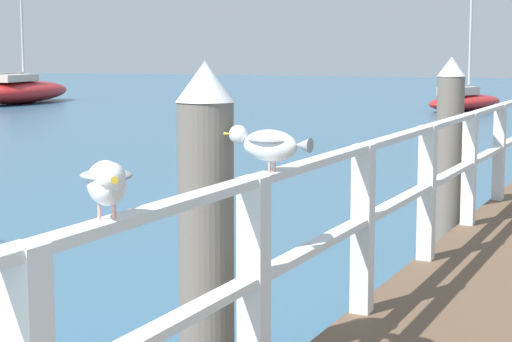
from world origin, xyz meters
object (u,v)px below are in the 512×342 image
Objects in this scene: seagull_foreground at (107,181)px; boat_3 at (19,91)px; dock_piling_near at (206,271)px; dock_piling_far at (449,158)px; seagull_background at (269,143)px; boat_4 at (465,101)px.

boat_3 is (-23.90, 28.90, -1.20)m from seagull_foreground.
boat_3 is (-23.51, 27.47, -0.53)m from dock_piling_near.
dock_piling_near is at bearing -114.40° from seagull_foreground.
dock_piling_near is 36.16m from boat_3.
dock_piling_far is at bearing -53.37° from boat_3.
boat_3 is (-23.88, 27.54, -1.20)m from seagull_background.
seagull_foreground is 1.37m from seagull_background.
boat_3 is at bearing -154.80° from boat_4.
boat_4 is (-5.38, 31.80, -1.36)m from seagull_foreground.
dock_piling_far is 25.43m from boat_4.
dock_piling_far reaches higher than seagull_foreground.
seagull_background is at bearing -63.69° from boat_4.
boat_4 is at bearing 101.34° from dock_piling_far.
boat_3 is at bearing 130.57° from dock_piling_near.
seagull_background is (0.37, -5.51, 0.67)m from dock_piling_far.
dock_piling_near is at bearing 84.69° from seagull_background.
boat_3 is at bearing 136.87° from dock_piling_far.
boat_4 is (18.51, 2.90, -0.16)m from boat_3.
seagull_foreground is 37.52m from boat_3.
seagull_background is at bearing -10.71° from dock_piling_near.
dock_piling_far is 5.33× the size of seagull_foreground.
dock_piling_near reaches higher than seagull_foreground.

